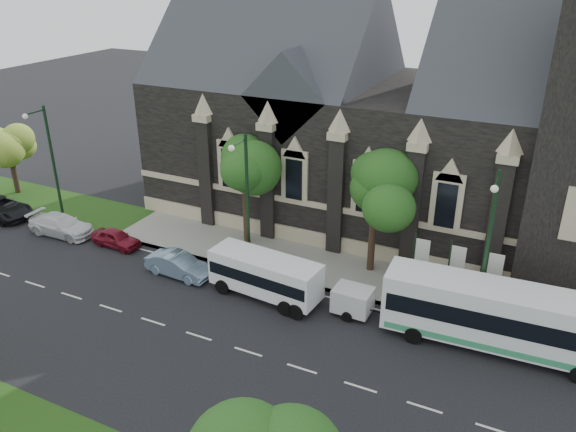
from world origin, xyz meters
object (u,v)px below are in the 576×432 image
Objects in this scene: banner_flag_center at (454,267)px; car_far_white at (61,225)px; tree_walk_far at (11,141)px; banner_flag_right at (491,275)px; banner_flag_left at (419,259)px; street_lamp_mid at (246,197)px; box_trailer at (353,300)px; car_far_black at (0,207)px; tree_walk_right at (380,186)px; shuttle_bus at (266,274)px; tour_coach at (506,318)px; tree_walk_left at (249,165)px; car_far_red at (116,238)px; street_lamp_near at (488,244)px; street_lamp_far at (51,160)px; sedan at (179,265)px.

banner_flag_center is 27.24m from car_far_white.
tree_walk_far is 38.19m from banner_flag_right.
banner_flag_left is 2.00m from banner_flag_center.
car_far_white is (-14.72, -1.20, -4.38)m from street_lamp_mid.
banner_flag_center is (36.11, -1.18, -2.24)m from tree_walk_far.
box_trailer reaches higher than car_far_black.
car_far_black is at bearing 85.76° from car_far_white.
tree_walk_right reaches higher than shuttle_bus.
tree_walk_far is at bearing 170.96° from tour_coach.
tree_walk_far is at bearing 178.23° from banner_flag_right.
tree_walk_far is at bearing -179.01° from tree_walk_right.
tree_walk_left reaches higher than car_far_black.
car_far_red is at bearing -171.96° from banner_flag_left.
tree_walk_left is at bearing -58.51° from car_far_red.
tree_walk_left is 14.67m from car_far_white.
street_lamp_near is at bearing -4.66° from tree_walk_far.
banner_flag_left is at bearing 152.82° from street_lamp_near.
car_far_white is (-30.21, 0.06, -1.18)m from tour_coach.
car_far_red is (-24.18, -2.85, -1.76)m from banner_flag_right.
street_lamp_far is 2.25× the size of banner_flag_right.
tree_walk_right reaches higher than car_far_white.
car_far_white is at bearing -172.92° from banner_flag_left.
banner_flag_right is 18.52m from sedan.
banner_flag_center reaches higher than car_far_black.
banner_flag_right is 24.41m from car_far_red.
car_far_red is 0.72× the size of car_far_white.
banner_flag_center is at bearing -80.54° from car_far_red.
tree_walk_left reaches higher than car_far_white.
banner_flag_left is at bearing -29.10° from tree_walk_right.
shuttle_bus is (-4.81, -5.73, -4.31)m from tree_walk_right.
street_lamp_near is at bearing 15.41° from box_trailer.
sedan is (-17.96, -4.21, -1.66)m from banner_flag_right.
street_lamp_mid is at bearing -87.52° from car_far_white.
banner_flag_left is at bearing 4.15° from street_lamp_far.
street_lamp_near is at bearing 0.00° from street_lamp_mid.
banner_flag_left is 14.68m from sedan.
car_far_black is at bearing -177.43° from shuttle_bus.
tree_walk_left is 0.85× the size of street_lamp_far.
tree_walk_left reaches higher than tour_coach.
tour_coach is 13.12m from shuttle_bus.
banner_flag_center reaches higher than sedan.
street_lamp_far reaches higher than car_far_black.
street_lamp_far is 2.06× the size of sedan.
shuttle_bus is (26.23, -5.19, -3.11)m from tree_walk_far.
tree_walk_far reaches higher than shuttle_bus.
tour_coach is 19.23m from sedan.
tree_walk_left is at bearing 161.53° from tour_coach.
tour_coach is 7.95m from box_trailer.
car_far_white is (-22.33, 0.42, -0.19)m from box_trailer.
tree_walk_left is at bearing -71.77° from car_far_white.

